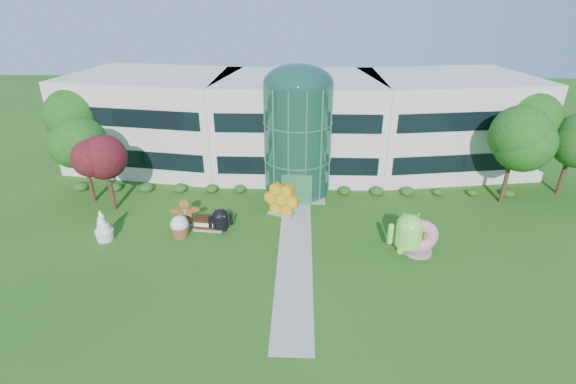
# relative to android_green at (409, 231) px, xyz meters

# --- Properties ---
(ground) EXTENTS (140.00, 140.00, 0.00)m
(ground) POSITION_rel_android_green_xyz_m (-7.93, -1.81, -1.74)
(ground) COLOR #215114
(ground) RESTS_ON ground
(building) EXTENTS (46.00, 15.00, 9.30)m
(building) POSITION_rel_android_green_xyz_m (-7.93, 16.19, 2.91)
(building) COLOR beige
(building) RESTS_ON ground
(atrium) EXTENTS (6.00, 6.00, 9.80)m
(atrium) POSITION_rel_android_green_xyz_m (-7.93, 10.19, 3.16)
(atrium) COLOR #194738
(atrium) RESTS_ON ground
(walkway) EXTENTS (2.40, 20.00, 0.04)m
(walkway) POSITION_rel_android_green_xyz_m (-7.93, 0.19, -1.72)
(walkway) COLOR #9E9E93
(walkway) RESTS_ON ground
(tree_red) EXTENTS (4.00, 4.00, 6.00)m
(tree_red) POSITION_rel_android_green_xyz_m (-23.43, 5.69, 1.26)
(tree_red) COLOR #3F0C14
(tree_red) RESTS_ON ground
(trees_backdrop) EXTENTS (52.00, 8.00, 8.40)m
(trees_backdrop) POSITION_rel_android_green_xyz_m (-7.93, 11.19, 2.46)
(trees_backdrop) COLOR #154511
(trees_backdrop) RESTS_ON ground
(android_green) EXTENTS (3.16, 2.17, 3.49)m
(android_green) POSITION_rel_android_green_xyz_m (0.00, 0.00, 0.00)
(android_green) COLOR #82DD47
(android_green) RESTS_ON ground
(android_black) EXTENTS (2.27, 1.87, 2.21)m
(android_black) POSITION_rel_android_green_xyz_m (-13.71, 2.39, -0.64)
(android_black) COLOR black
(android_black) RESTS_ON ground
(donut) EXTENTS (2.58, 1.27, 2.67)m
(donut) POSITION_rel_android_green_xyz_m (0.79, 0.06, -0.41)
(donut) COLOR #E9587B
(donut) RESTS_ON ground
(gingerbread) EXTENTS (2.62, 1.32, 2.32)m
(gingerbread) POSITION_rel_android_green_xyz_m (-16.67, 3.34, -0.58)
(gingerbread) COLOR brown
(gingerbread) RESTS_ON ground
(ice_cream_sandwich) EXTENTS (2.36, 1.34, 1.01)m
(ice_cream_sandwich) POSITION_rel_android_green_xyz_m (-14.73, 2.74, -1.24)
(ice_cream_sandwich) COLOR black
(ice_cream_sandwich) RESTS_ON ground
(honeycomb) EXTENTS (3.39, 2.25, 2.51)m
(honeycomb) POSITION_rel_android_green_xyz_m (-9.15, 5.37, -0.49)
(honeycomb) COLOR gold
(honeycomb) RESTS_ON ground
(froyo) EXTENTS (1.48, 1.48, 2.47)m
(froyo) POSITION_rel_android_green_xyz_m (-22.14, 0.87, -0.51)
(froyo) COLOR white
(froyo) RESTS_ON ground
(cupcake) EXTENTS (1.54, 1.54, 1.72)m
(cupcake) POSITION_rel_android_green_xyz_m (-16.65, 1.57, -0.88)
(cupcake) COLOR white
(cupcake) RESTS_ON ground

